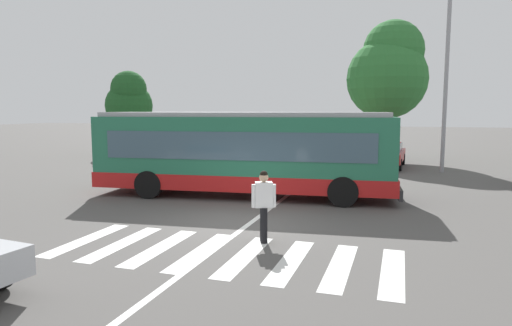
% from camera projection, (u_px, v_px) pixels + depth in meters
% --- Properties ---
extents(ground_plane, '(160.00, 160.00, 0.00)m').
position_uv_depth(ground_plane, '(234.00, 223.00, 12.56)').
color(ground_plane, '#514F4C').
extents(city_transit_bus, '(11.05, 3.67, 3.06)m').
position_uv_depth(city_transit_bus, '(244.00, 153.00, 16.36)').
color(city_transit_bus, black).
rests_on(city_transit_bus, ground_plane).
extents(pedestrian_crossing_street, '(0.54, 0.39, 1.72)m').
position_uv_depth(pedestrian_crossing_street, '(264.00, 202.00, 10.63)').
color(pedestrian_crossing_street, black).
rests_on(pedestrian_crossing_street, ground_plane).
extents(parked_car_silver, '(1.91, 4.52, 1.35)m').
position_uv_depth(parked_car_silver, '(206.00, 148.00, 28.11)').
color(parked_car_silver, black).
rests_on(parked_car_silver, ground_plane).
extents(parked_car_white, '(2.06, 4.59, 1.35)m').
position_uv_depth(parked_car_white, '(247.00, 150.00, 27.06)').
color(parked_car_white, black).
rests_on(parked_car_white, ground_plane).
extents(parked_car_charcoal, '(2.03, 4.58, 1.35)m').
position_uv_depth(parked_car_charcoal, '(288.00, 151.00, 26.17)').
color(parked_car_charcoal, black).
rests_on(parked_car_charcoal, ground_plane).
extents(parked_car_champagne, '(1.90, 4.51, 1.35)m').
position_uv_depth(parked_car_champagne, '(336.00, 152.00, 25.37)').
color(parked_car_champagne, black).
rests_on(parked_car_champagne, ground_plane).
extents(parked_car_red, '(2.09, 4.60, 1.35)m').
position_uv_depth(parked_car_red, '(386.00, 153.00, 24.81)').
color(parked_car_red, black).
rests_on(parked_car_red, ground_plane).
extents(twin_arm_street_lamp, '(4.44, 0.32, 9.22)m').
position_uv_depth(twin_arm_street_lamp, '(447.00, 59.00, 22.19)').
color(twin_arm_street_lamp, '#939399').
rests_on(twin_arm_street_lamp, ground_plane).
extents(background_tree_left, '(3.26, 3.26, 5.83)m').
position_uv_depth(background_tree_left, '(129.00, 101.00, 31.34)').
color(background_tree_left, brown).
rests_on(background_tree_left, ground_plane).
extents(background_tree_right, '(4.94, 4.94, 8.65)m').
position_uv_depth(background_tree_right, '(389.00, 71.00, 27.80)').
color(background_tree_right, brown).
rests_on(background_tree_right, ground_plane).
extents(crosswalk_painted_stripes, '(7.59, 2.90, 0.01)m').
position_uv_depth(crosswalk_painted_stripes, '(223.00, 254.00, 9.84)').
color(crosswalk_painted_stripes, silver).
rests_on(crosswalk_painted_stripes, ground_plane).
extents(lane_center_line, '(0.16, 24.00, 0.01)m').
position_uv_depth(lane_center_line, '(269.00, 209.00, 14.31)').
color(lane_center_line, silver).
rests_on(lane_center_line, ground_plane).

